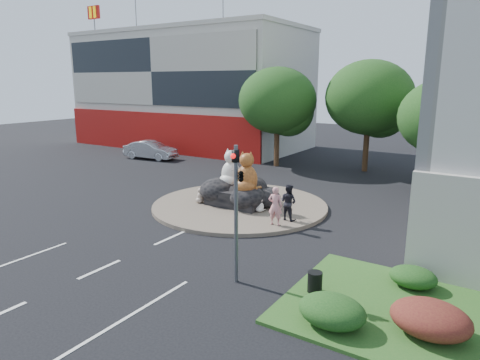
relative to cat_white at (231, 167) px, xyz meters
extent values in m
plane|color=black|center=(0.72, -10.19, -2.22)|extent=(120.00, 120.00, 0.00)
cylinder|color=brown|center=(0.72, -0.19, -2.12)|extent=(10.00, 10.00, 0.20)
cube|color=beige|center=(-17.28, 17.81, 3.78)|extent=(25.00, 12.00, 12.00)
cube|color=#9F120E|center=(-17.28, 11.76, -0.22)|extent=(25.00, 0.30, 4.00)
cube|color=#B2AD9E|center=(-17.28, 11.71, 5.78)|extent=(24.00, 0.15, 6.50)
cube|color=beige|center=(-17.28, 17.81, 9.98)|extent=(25.20, 12.20, 0.40)
cylinder|color=#595B60|center=(-25.28, 17.81, 12.18)|extent=(0.10, 0.10, 4.00)
cylinder|color=#595B60|center=(-14.28, 19.81, 12.68)|extent=(0.10, 0.10, 5.00)
cube|color=#9F120E|center=(-27.78, 13.81, 12.38)|extent=(1.80, 0.25, 1.40)
cube|color=#20541C|center=(12.72, -7.19, -2.16)|extent=(10.00, 6.00, 0.12)
cylinder|color=#382314|center=(-3.28, 11.81, -0.35)|extent=(0.44, 0.44, 3.74)
ellipsoid|color=#153E13|center=(-3.28, 11.81, 3.31)|extent=(6.46, 6.46, 5.49)
sphere|color=#153E13|center=(-2.48, 12.31, 2.46)|extent=(4.25, 4.25, 4.25)
sphere|color=#153E13|center=(-3.98, 11.51, 2.71)|extent=(3.74, 3.74, 3.74)
cylinder|color=#382314|center=(3.72, 13.81, -0.24)|extent=(0.44, 0.44, 3.96)
ellipsoid|color=#153E13|center=(3.72, 13.81, 3.63)|extent=(6.84, 6.84, 5.81)
sphere|color=#153E13|center=(4.52, 14.31, 2.73)|extent=(4.50, 4.50, 4.50)
sphere|color=#153E13|center=(3.02, 13.51, 3.00)|extent=(3.96, 3.96, 3.96)
cylinder|color=#382314|center=(9.72, 9.81, -0.57)|extent=(0.44, 0.44, 3.30)
ellipsoid|color=#153E13|center=(9.72, 9.81, 2.66)|extent=(5.70, 5.70, 4.84)
sphere|color=#153E13|center=(10.52, 10.31, 1.91)|extent=(3.75, 3.75, 3.75)
sphere|color=#153E13|center=(9.02, 9.51, 2.13)|extent=(3.30, 3.30, 3.30)
ellipsoid|color=#153E13|center=(9.72, -9.19, -1.65)|extent=(2.00, 1.60, 0.90)
ellipsoid|color=#511517|center=(12.22, -8.19, -1.60)|extent=(2.20, 1.76, 0.99)
ellipsoid|color=#153E13|center=(11.22, -5.39, -1.74)|extent=(1.60, 1.28, 0.72)
cylinder|color=#595B60|center=(5.72, -8.19, 0.28)|extent=(0.14, 0.14, 5.00)
imported|color=black|center=(5.72, -8.19, 1.98)|extent=(0.21, 0.26, 1.30)
imported|color=black|center=(5.92, -8.19, 1.78)|extent=(0.26, 1.24, 0.50)
sphere|color=red|center=(5.72, -8.37, 2.43)|extent=(0.18, 0.18, 0.18)
cube|color=silver|center=(11.72, -2.19, 5.68)|extent=(0.50, 0.22, 0.12)
imported|color=#D68B8E|center=(4.19, -2.36, -1.05)|extent=(0.79, 0.60, 1.93)
imported|color=black|center=(4.37, -1.31, -1.09)|extent=(1.00, 0.83, 1.86)
imported|color=#B7B9BF|center=(-14.72, 8.47, -1.38)|extent=(5.31, 2.47, 1.68)
cylinder|color=black|center=(8.50, -7.56, -1.74)|extent=(0.60, 0.60, 0.71)
camera|label=1|loc=(13.56, -20.12, 4.89)|focal=32.00mm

